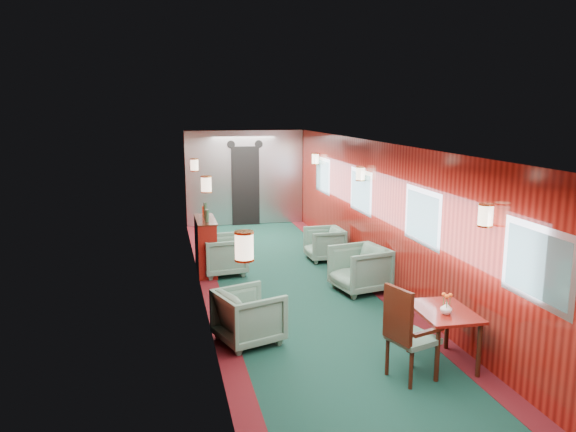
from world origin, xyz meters
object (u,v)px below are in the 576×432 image
at_px(armchair_right_far, 324,244).
at_px(armchair_left_far, 223,255).
at_px(credenza, 206,245).
at_px(armchair_left_near, 249,316).
at_px(side_chair, 406,330).
at_px(dining_table, 444,319).
at_px(armchair_right_near, 360,269).

bearing_deg(armchair_right_far, armchair_left_far, -77.04).
xyz_separation_m(credenza, armchair_left_far, (0.30, -0.20, -0.15)).
bearing_deg(armchair_left_near, armchair_right_far, -48.97).
height_order(credenza, armchair_left_near, credenza).
bearing_deg(side_chair, dining_table, 5.76).
relative_size(credenza, armchair_left_near, 1.66).
relative_size(dining_table, armchair_left_near, 1.19).
relative_size(side_chair, armchair_left_far, 1.39).
bearing_deg(armchair_right_far, armchair_right_near, -0.84).
bearing_deg(dining_table, armchair_right_far, 92.48).
xyz_separation_m(credenza, armchair_right_near, (2.36, -1.65, -0.13)).
xyz_separation_m(armchair_left_near, armchair_right_near, (2.08, 1.61, 0.03)).
bearing_deg(credenza, armchair_right_far, 7.80).
bearing_deg(credenza, armchair_left_far, -34.24).
relative_size(dining_table, armchair_right_near, 1.11).
height_order(dining_table, side_chair, side_chair).
bearing_deg(armchair_right_far, credenza, -83.63).
bearing_deg(dining_table, armchair_left_near, 153.89).
distance_m(armchair_left_near, armchair_right_far, 4.13).
relative_size(side_chair, armchair_right_far, 1.53).
relative_size(dining_table, side_chair, 0.84).
height_order(credenza, armchair_right_near, credenza).
xyz_separation_m(dining_table, armchair_right_near, (-0.03, 2.73, -0.19)).
xyz_separation_m(armchair_left_far, armchair_right_far, (2.04, 0.52, -0.03)).
distance_m(armchair_right_near, armchair_right_far, 1.97).
distance_m(side_chair, credenza, 4.98).
bearing_deg(armchair_right_far, dining_table, -0.82).
relative_size(armchair_left_far, armchair_right_far, 1.11).
distance_m(dining_table, armchair_left_near, 2.40).
distance_m(armchair_left_far, armchair_right_near, 2.52).
bearing_deg(credenza, armchair_right_near, -34.92).
distance_m(credenza, armchair_left_far, 0.39).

